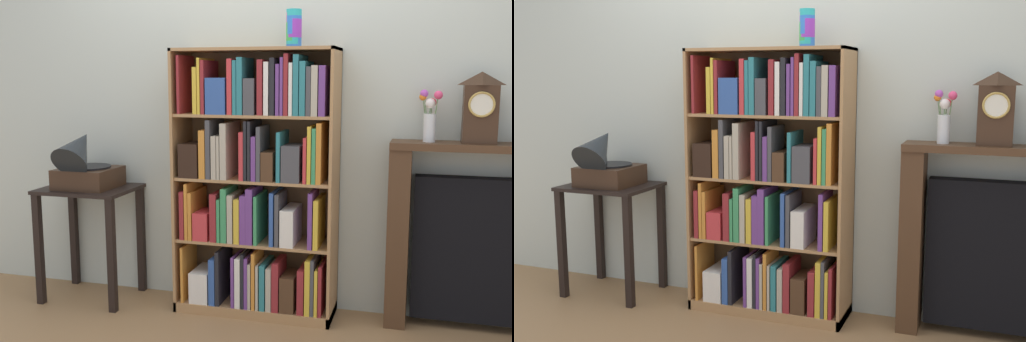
# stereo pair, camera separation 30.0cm
# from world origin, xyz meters

# --- Properties ---
(ground_plane) EXTENTS (7.89, 6.40, 0.02)m
(ground_plane) POSITION_xyz_m (0.00, 0.00, -0.01)
(ground_plane) COLOR #997047
(wall_back) EXTENTS (4.89, 0.08, 2.60)m
(wall_back) POSITION_xyz_m (0.11, 0.30, 1.30)
(wall_back) COLOR beige
(wall_back) RESTS_ON ground
(bookshelf) EXTENTS (0.96, 0.33, 1.59)m
(bookshelf) POSITION_xyz_m (0.01, 0.08, 0.75)
(bookshelf) COLOR #A87A4C
(bookshelf) RESTS_ON ground
(cup_stack) EXTENTS (0.09, 0.09, 0.21)m
(cup_stack) POSITION_xyz_m (0.22, 0.10, 1.69)
(cup_stack) COLOR blue
(cup_stack) RESTS_ON bookshelf
(side_table_left) EXTENTS (0.57, 0.45, 0.73)m
(side_table_left) POSITION_xyz_m (-1.09, 0.03, 0.54)
(side_table_left) COLOR black
(side_table_left) RESTS_ON ground
(gramophone) EXTENTS (0.35, 0.45, 0.43)m
(gramophone) POSITION_xyz_m (-1.09, -0.02, 0.89)
(gramophone) COLOR #382316
(gramophone) RESTS_ON side_table_left
(fireplace_mantel) EXTENTS (1.07, 0.23, 1.07)m
(fireplace_mantel) POSITION_xyz_m (1.31, 0.16, 0.52)
(fireplace_mantel) COLOR #472D1C
(fireplace_mantel) RESTS_ON ground
(mantel_clock) EXTENTS (0.18, 0.15, 0.38)m
(mantel_clock) POSITION_xyz_m (1.24, 0.14, 1.26)
(mantel_clock) COLOR #382316
(mantel_clock) RESTS_ON fireplace_mantel
(flower_vase) EXTENTS (0.12, 0.11, 0.29)m
(flower_vase) POSITION_xyz_m (0.98, 0.15, 1.21)
(flower_vase) COLOR silver
(flower_vase) RESTS_ON fireplace_mantel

